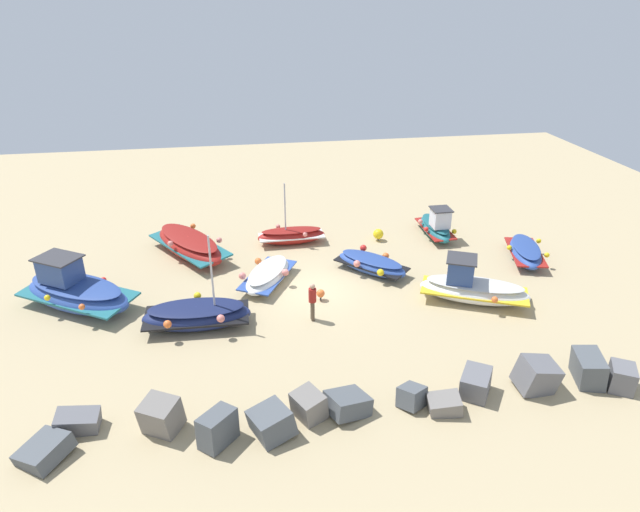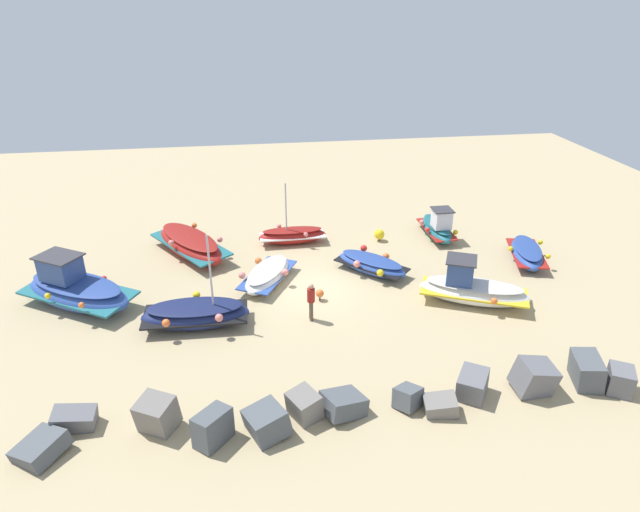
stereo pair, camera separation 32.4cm
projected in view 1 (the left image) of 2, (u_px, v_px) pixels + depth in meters
The scene contains 14 objects.
ground_plane at pixel (312, 290), 24.94m from camera, with size 54.28×54.28×0.00m, color tan.
fishing_boat_0 at pixel (436, 226), 30.16m from camera, with size 1.67×3.52×1.84m.
fishing_boat_1 at pixel (189, 245), 27.96m from camera, with size 4.50×5.55×1.18m.
fishing_boat_2 at pixel (371, 264), 26.34m from camera, with size 3.51×3.57×0.91m.
fishing_boat_3 at pixel (472, 288), 23.80m from camera, with size 4.99×3.54×2.02m.
fishing_boat_4 at pixel (268, 275), 25.36m from camera, with size 3.05×3.96×0.86m.
fishing_boat_5 at pixel (291, 235), 29.36m from camera, with size 3.64×1.58×3.41m.
fishing_boat_6 at pixel (75, 291), 23.29m from camera, with size 5.54×4.55×2.30m.
fishing_boat_7 at pixel (197, 315), 21.99m from camera, with size 4.36×2.26×4.00m.
fishing_boat_8 at pixel (525, 252), 27.57m from camera, with size 2.39×3.88×0.84m.
person_walking at pixel (312, 299), 22.22m from camera, with size 0.32×0.32×1.68m.
breakwater_rocks at pixel (363, 401), 17.48m from camera, with size 19.94×2.31×1.41m.
mooring_buoy_0 at pixel (378, 234), 29.74m from camera, with size 0.56×0.56×0.66m.
mooring_buoy_1 at pixel (321, 293), 23.95m from camera, with size 0.36×0.36×0.52m.
Camera 1 is at (3.24, 21.58, 12.17)m, focal length 30.81 mm.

